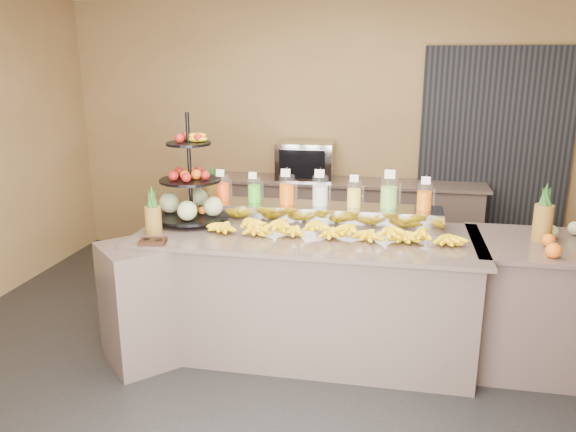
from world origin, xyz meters
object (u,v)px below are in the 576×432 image
(banana_heap, at_px, (333,227))
(pitcher_tray, at_px, (320,214))
(right_fruit_pile, at_px, (572,237))
(fruit_stand, at_px, (196,195))
(condiment_caddy, at_px, (153,242))
(oven_warmer, at_px, (305,161))

(banana_heap, bearing_deg, pitcher_tray, 113.25)
(pitcher_tray, distance_m, banana_heap, 0.34)
(right_fruit_pile, bearing_deg, fruit_stand, 176.51)
(pitcher_tray, relative_size, banana_heap, 1.01)
(banana_heap, xyz_separation_m, condiment_caddy, (-1.21, -0.39, -0.06))
(pitcher_tray, xyz_separation_m, condiment_caddy, (-1.07, -0.71, -0.06))
(right_fruit_pile, bearing_deg, banana_heap, -179.05)
(condiment_caddy, bearing_deg, pitcher_tray, 33.34)
(fruit_stand, distance_m, right_fruit_pile, 2.72)
(banana_heap, xyz_separation_m, oven_warmer, (-0.52, 1.98, 0.13))
(fruit_stand, bearing_deg, pitcher_tray, 5.67)
(pitcher_tray, bearing_deg, condiment_caddy, -146.66)
(pitcher_tray, distance_m, condiment_caddy, 1.29)
(condiment_caddy, bearing_deg, oven_warmer, 73.88)
(banana_heap, relative_size, right_fruit_pile, 3.73)
(banana_heap, relative_size, condiment_caddy, 10.15)
(pitcher_tray, distance_m, right_fruit_pile, 1.77)
(pitcher_tray, distance_m, fruit_stand, 0.98)
(pitcher_tray, height_order, banana_heap, banana_heap)
(condiment_caddy, relative_size, right_fruit_pile, 0.37)
(fruit_stand, height_order, right_fruit_pile, fruit_stand)
(fruit_stand, height_order, oven_warmer, fruit_stand)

